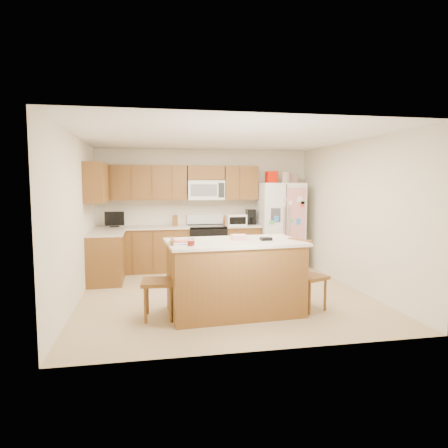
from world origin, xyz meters
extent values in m
plane|color=#A08365|center=(0.00, 0.00, 0.00)|extent=(4.50, 4.50, 0.00)
cube|color=beige|center=(0.00, 2.25, 1.25)|extent=(4.50, 0.10, 2.50)
cube|color=beige|center=(0.00, -2.25, 1.25)|extent=(4.50, 0.10, 2.50)
cube|color=beige|center=(-2.25, 0.00, 1.25)|extent=(0.10, 4.50, 2.50)
cube|color=beige|center=(2.25, 0.00, 1.25)|extent=(0.10, 4.50, 2.50)
cube|color=white|center=(0.00, 0.00, 2.50)|extent=(4.50, 4.50, 0.04)
cube|color=brown|center=(-1.31, 1.95, 0.44)|extent=(1.87, 0.60, 0.88)
cube|color=brown|center=(0.74, 1.95, 0.44)|extent=(0.72, 0.60, 0.88)
cube|color=brown|center=(-1.95, 1.17, 0.44)|extent=(0.60, 0.95, 0.88)
cube|color=beige|center=(-1.31, 1.94, 0.90)|extent=(1.87, 0.64, 0.04)
cube|color=beige|center=(0.74, 1.94, 0.90)|extent=(0.72, 0.64, 0.04)
cube|color=beige|center=(-1.94, 1.17, 0.90)|extent=(0.64, 0.95, 0.04)
cube|color=brown|center=(-1.32, 2.08, 1.80)|extent=(1.85, 0.33, 0.70)
cube|color=brown|center=(0.75, 2.08, 1.80)|extent=(0.70, 0.33, 0.70)
cube|color=brown|center=(0.00, 2.08, 2.00)|extent=(0.76, 0.33, 0.29)
cube|color=brown|center=(-2.08, 1.17, 1.80)|extent=(0.33, 0.95, 0.70)
cube|color=brown|center=(-1.90, 1.92, 1.80)|extent=(0.02, 0.01, 0.66)
cube|color=brown|center=(-1.90, 1.65, 0.44)|extent=(0.02, 0.01, 0.84)
cube|color=brown|center=(-1.50, 1.92, 1.80)|extent=(0.02, 0.01, 0.66)
cube|color=brown|center=(-1.50, 1.65, 0.44)|extent=(0.02, 0.01, 0.84)
cube|color=brown|center=(-1.10, 1.92, 1.80)|extent=(0.02, 0.01, 0.66)
cube|color=brown|center=(-1.10, 1.65, 0.44)|extent=(0.02, 0.01, 0.84)
cube|color=brown|center=(-0.70, 1.92, 1.80)|extent=(0.01, 0.01, 0.66)
cube|color=brown|center=(-0.70, 1.65, 0.44)|extent=(0.01, 0.01, 0.84)
cube|color=brown|center=(0.70, 1.92, 1.80)|extent=(0.01, 0.01, 0.66)
cube|color=brown|center=(0.70, 1.65, 0.44)|extent=(0.01, 0.01, 0.84)
cube|color=white|center=(0.00, 2.06, 1.65)|extent=(0.76, 0.38, 0.40)
cube|color=slate|center=(-0.06, 1.86, 1.65)|extent=(0.54, 0.01, 0.24)
cube|color=#262626|center=(0.30, 1.86, 1.65)|extent=(0.12, 0.01, 0.30)
cube|color=brown|center=(-0.65, 1.95, 1.03)|extent=(0.10, 0.14, 0.22)
cube|color=black|center=(-1.85, 1.97, 0.93)|extent=(0.18, 0.12, 0.02)
cube|color=black|center=(-1.85, 1.97, 1.09)|extent=(0.38, 0.03, 0.28)
cube|color=orange|center=(0.58, 2.03, 1.01)|extent=(0.35, 0.22, 0.18)
cube|color=white|center=(0.60, 1.80, 1.04)|extent=(0.40, 0.28, 0.23)
cube|color=black|center=(0.60, 1.66, 1.04)|extent=(0.34, 0.01, 0.15)
cube|color=black|center=(0.96, 2.00, 1.08)|extent=(0.18, 0.22, 0.32)
cylinder|color=black|center=(0.96, 1.93, 1.01)|extent=(0.12, 0.12, 0.12)
cube|color=black|center=(0.00, 1.93, 0.44)|extent=(0.76, 0.64, 0.88)
cube|color=black|center=(0.00, 1.60, 0.42)|extent=(0.68, 0.01, 0.42)
cube|color=black|center=(0.00, 1.93, 0.91)|extent=(0.76, 0.64, 0.03)
cube|color=white|center=(0.00, 2.19, 1.03)|extent=(0.76, 0.10, 0.20)
cube|color=white|center=(1.57, 1.88, 0.90)|extent=(0.90, 0.75, 1.80)
cube|color=#4C4C4C|center=(1.57, 1.49, 0.90)|extent=(0.02, 0.01, 1.75)
cube|color=silver|center=(1.52, 1.47, 1.05)|extent=(0.02, 0.03, 0.55)
cube|color=silver|center=(1.62, 1.47, 1.05)|extent=(0.02, 0.03, 0.55)
cube|color=#3F3F44|center=(1.35, 1.49, 1.15)|extent=(0.20, 0.01, 0.28)
cube|color=#D84C59|center=(1.77, 1.49, 1.05)|extent=(0.42, 0.01, 1.30)
cube|color=red|center=(1.37, 1.88, 1.92)|extent=(0.22, 0.22, 0.24)
cylinder|color=tan|center=(1.67, 1.82, 1.91)|extent=(0.18, 0.18, 0.22)
cube|color=#AA7D76|center=(1.85, 1.96, 1.89)|extent=(0.18, 0.20, 0.18)
cube|color=brown|center=(-0.03, -0.92, 0.48)|extent=(1.81, 1.10, 0.97)
cube|color=beige|center=(-0.03, -0.92, 0.99)|extent=(1.90, 1.18, 0.04)
cylinder|color=red|center=(-0.66, -1.24, 1.04)|extent=(0.08, 0.08, 0.06)
cylinder|color=white|center=(-0.66, -1.24, 1.05)|extent=(0.09, 0.09, 0.09)
cube|color=#FFB6AD|center=(0.05, -0.83, 1.04)|extent=(0.21, 0.16, 0.07)
cube|color=black|center=(0.41, -0.97, 1.03)|extent=(0.16, 0.13, 0.04)
cube|color=white|center=(-0.77, -1.06, 1.01)|extent=(0.31, 0.26, 0.02)
cube|color=#D84C4C|center=(-0.73, -0.98, 1.03)|extent=(0.27, 0.22, 0.01)
cylinder|color=white|center=(-0.36, -1.20, 1.01)|extent=(0.13, 0.06, 0.01)
cube|color=brown|center=(-1.07, -0.98, 0.49)|extent=(0.47, 0.49, 0.05)
cylinder|color=brown|center=(-1.22, -0.78, 0.23)|extent=(0.04, 0.04, 0.47)
cylinder|color=brown|center=(-1.24, -1.15, 0.23)|extent=(0.04, 0.04, 0.47)
cylinder|color=brown|center=(-0.89, -0.81, 0.23)|extent=(0.04, 0.04, 0.47)
cylinder|color=brown|center=(-0.92, -1.17, 0.23)|extent=(0.04, 0.04, 0.47)
cylinder|color=brown|center=(-0.87, -0.83, 0.77)|extent=(0.02, 0.02, 0.52)
cylinder|color=brown|center=(-0.88, -0.91, 0.77)|extent=(0.02, 0.02, 0.52)
cylinder|color=brown|center=(-0.88, -0.99, 0.77)|extent=(0.02, 0.02, 0.52)
cylinder|color=brown|center=(-0.89, -1.07, 0.77)|extent=(0.02, 0.02, 0.52)
cylinder|color=brown|center=(-0.89, -1.15, 0.77)|extent=(0.02, 0.02, 0.52)
cube|color=brown|center=(-0.88, -0.99, 1.03)|extent=(0.07, 0.44, 0.05)
cube|color=brown|center=(-0.11, -0.29, 0.45)|extent=(0.50, 0.49, 0.04)
cylinder|color=brown|center=(0.09, -0.19, 0.21)|extent=(0.04, 0.04, 0.43)
cylinder|color=brown|center=(-0.24, -0.10, 0.21)|extent=(0.04, 0.04, 0.43)
cylinder|color=brown|center=(0.02, -0.47, 0.21)|extent=(0.04, 0.04, 0.43)
cylinder|color=brown|center=(-0.31, -0.39, 0.21)|extent=(0.04, 0.04, 0.43)
cylinder|color=brown|center=(-0.01, -0.49, 0.71)|extent=(0.02, 0.02, 0.48)
cylinder|color=brown|center=(-0.08, -0.47, 0.71)|extent=(0.02, 0.02, 0.48)
cylinder|color=brown|center=(-0.15, -0.45, 0.71)|extent=(0.02, 0.02, 0.48)
cylinder|color=brown|center=(-0.22, -0.43, 0.71)|extent=(0.02, 0.02, 0.48)
cylinder|color=brown|center=(-0.29, -0.42, 0.71)|extent=(0.02, 0.02, 0.48)
cube|color=brown|center=(-0.15, -0.45, 0.94)|extent=(0.40, 0.14, 0.05)
cube|color=brown|center=(1.02, -1.00, 0.47)|extent=(0.57, 0.58, 0.05)
cylinder|color=brown|center=(1.24, -1.10, 0.23)|extent=(0.04, 0.04, 0.45)
cylinder|color=brown|center=(1.09, -0.77, 0.23)|extent=(0.04, 0.04, 0.45)
cylinder|color=brown|center=(0.95, -1.23, 0.23)|extent=(0.04, 0.04, 0.45)
cylinder|color=brown|center=(0.80, -0.90, 0.23)|extent=(0.04, 0.04, 0.45)
cylinder|color=brown|center=(0.92, -1.22, 0.75)|extent=(0.02, 0.02, 0.51)
cylinder|color=brown|center=(0.89, -1.15, 0.75)|extent=(0.02, 0.02, 0.51)
cylinder|color=brown|center=(0.86, -1.08, 0.75)|extent=(0.02, 0.02, 0.51)
cylinder|color=brown|center=(0.83, -1.00, 0.75)|extent=(0.02, 0.02, 0.51)
cylinder|color=brown|center=(0.79, -0.93, 0.75)|extent=(0.02, 0.02, 0.51)
cube|color=brown|center=(0.86, -1.08, 1.00)|extent=(0.21, 0.40, 0.05)
camera|label=1|loc=(-1.18, -6.21, 1.79)|focal=32.00mm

